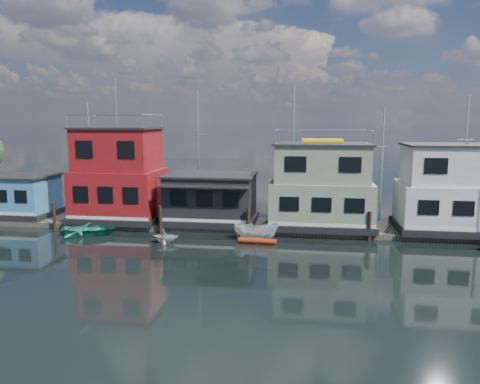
% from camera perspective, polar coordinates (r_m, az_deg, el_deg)
% --- Properties ---
extents(ground, '(160.00, 160.00, 0.00)m').
position_cam_1_polar(ground, '(28.04, -7.66, -9.73)').
color(ground, black).
rests_on(ground, ground).
extents(dock, '(48.00, 5.00, 0.40)m').
position_cam_1_polar(dock, '(39.23, -2.79, -3.98)').
color(dock, '#595147').
rests_on(dock, ground).
extents(houseboat_blue, '(6.40, 4.90, 3.66)m').
position_cam_1_polar(houseboat_blue, '(45.87, -25.45, -0.42)').
color(houseboat_blue, black).
rests_on(houseboat_blue, dock).
extents(houseboat_red, '(7.40, 5.90, 11.86)m').
position_cam_1_polar(houseboat_red, '(41.07, -14.55, 1.85)').
color(houseboat_red, black).
rests_on(houseboat_red, dock).
extents(houseboat_dark, '(7.40, 6.10, 4.06)m').
position_cam_1_polar(houseboat_dark, '(38.88, -3.54, -0.77)').
color(houseboat_dark, black).
rests_on(houseboat_dark, dock).
extents(houseboat_green, '(8.40, 5.90, 7.03)m').
position_cam_1_polar(houseboat_green, '(37.90, 9.88, 0.60)').
color(houseboat_green, black).
rests_on(houseboat_green, dock).
extents(houseboat_white, '(8.40, 5.90, 6.66)m').
position_cam_1_polar(houseboat_white, '(39.44, 24.56, 0.22)').
color(houseboat_white, black).
rests_on(houseboat_white, dock).
extents(pilings, '(42.28, 0.28, 2.20)m').
position_cam_1_polar(pilings, '(36.43, -4.18, -3.54)').
color(pilings, '#2D2116').
rests_on(pilings, ground).
extents(background_masts, '(36.40, 0.16, 12.00)m').
position_cam_1_polar(background_masts, '(43.72, 4.85, 4.41)').
color(background_masts, silver).
rests_on(background_masts, ground).
extents(dinghy_white, '(2.04, 1.80, 1.01)m').
position_cam_1_polar(dinghy_white, '(34.60, -9.13, -5.31)').
color(dinghy_white, silver).
rests_on(dinghy_white, ground).
extents(dinghy_teal, '(4.70, 3.78, 0.87)m').
position_cam_1_polar(dinghy_teal, '(38.28, -17.97, -4.37)').
color(dinghy_teal, teal).
rests_on(dinghy_teal, ground).
extents(motorboat, '(3.38, 1.28, 1.30)m').
position_cam_1_polar(motorboat, '(35.03, 1.98, -4.78)').
color(motorboat, silver).
rests_on(motorboat, ground).
extents(red_kayak, '(2.80, 0.59, 0.41)m').
position_cam_1_polar(red_kayak, '(34.00, 2.11, -5.98)').
color(red_kayak, '#AD2D12').
rests_on(red_kayak, ground).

